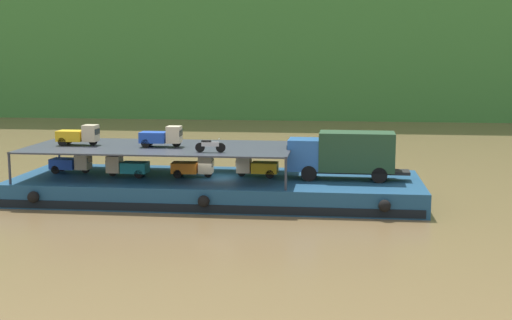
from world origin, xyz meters
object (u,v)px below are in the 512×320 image
object	(u,v)px
mini_truck_upper_stern	(79,135)
mini_truck_upper_mid	(162,136)
covered_lorry	(344,153)
cargo_barge	(217,188)
mini_truck_lower_aft	(127,166)
mini_truck_lower_mid	(193,167)
mini_truck_lower_stern	(72,163)
motorcycle_upper_port	(210,145)
mini_truck_lower_fore	(256,166)

from	to	relation	value
mini_truck_upper_stern	mini_truck_upper_mid	size ratio (longest dim) A/B	1.00
covered_lorry	cargo_barge	bearing A→B (deg)	-178.24
mini_truck_lower_aft	mini_truck_upper_mid	bearing A→B (deg)	6.32
covered_lorry	mini_truck_upper_mid	bearing A→B (deg)	-177.99
mini_truck_lower_mid	mini_truck_lower_stern	bearing A→B (deg)	175.83
mini_truck_upper_stern	mini_truck_lower_aft	bearing A→B (deg)	-7.05
mini_truck_lower_stern	motorcycle_upper_port	bearing A→B (deg)	-15.78
covered_lorry	mini_truck_upper_stern	world-z (taller)	mini_truck_upper_stern
mini_truck_lower_stern	motorcycle_upper_port	distance (m)	10.73
mini_truck_lower_aft	motorcycle_upper_port	size ratio (longest dim) A/B	1.45
covered_lorry	mini_truck_lower_mid	bearing A→B (deg)	-177.97
cargo_barge	motorcycle_upper_port	world-z (taller)	motorcycle_upper_port
mini_truck_upper_stern	motorcycle_upper_port	bearing A→B (deg)	-13.99
mini_truck_lower_aft	motorcycle_upper_port	bearing A→B (deg)	-17.75
mini_truck_lower_stern	mini_truck_upper_mid	world-z (taller)	mini_truck_upper_mid
covered_lorry	mini_truck_lower_stern	size ratio (longest dim) A/B	2.84
cargo_barge	mini_truck_lower_stern	size ratio (longest dim) A/B	9.62
mini_truck_lower_fore	mini_truck_lower_aft	bearing A→B (deg)	-173.58
mini_truck_lower_fore	mini_truck_upper_stern	world-z (taller)	mini_truck_upper_stern
cargo_barge	motorcycle_upper_port	xyz separation A→B (m)	(0.01, -2.34, 3.18)
mini_truck_lower_fore	motorcycle_upper_port	xyz separation A→B (m)	(-2.58, -2.88, 1.74)
mini_truck_lower_stern	mini_truck_upper_stern	distance (m)	2.22
cargo_barge	mini_truck_lower_fore	size ratio (longest dim) A/B	9.65
covered_lorry	mini_truck_upper_mid	distance (m)	12.04
mini_truck_lower_mid	motorcycle_upper_port	world-z (taller)	motorcycle_upper_port
covered_lorry	mini_truck_upper_stern	xyz separation A→B (m)	(-17.74, -0.26, 1.00)
cargo_barge	mini_truck_lower_aft	world-z (taller)	mini_truck_lower_aft
mini_truck_lower_aft	covered_lorry	bearing A→B (deg)	2.72
mini_truck_lower_stern	mini_truck_lower_mid	distance (m)	8.66
mini_truck_lower_mid	mini_truck_upper_mid	size ratio (longest dim) A/B	1.01
cargo_barge	mini_truck_lower_aft	xyz separation A→B (m)	(-5.98, -0.42, 1.44)
cargo_barge	mini_truck_lower_stern	xyz separation A→B (m)	(-10.18, 0.54, 1.44)
mini_truck_lower_fore	motorcycle_upper_port	distance (m)	4.24
cargo_barge	covered_lorry	world-z (taller)	covered_lorry
cargo_barge	mini_truck_lower_stern	world-z (taller)	mini_truck_lower_stern
mini_truck_lower_aft	mini_truck_lower_mid	bearing A→B (deg)	4.25
mini_truck_lower_stern	mini_truck_lower_mid	size ratio (longest dim) A/B	1.00
covered_lorry	mini_truck_lower_mid	distance (m)	9.96
mini_truck_lower_stern	mini_truck_lower_fore	world-z (taller)	same
mini_truck_lower_fore	motorcycle_upper_port	size ratio (longest dim) A/B	1.45
mini_truck_upper_stern	motorcycle_upper_port	distance (m)	9.68
mini_truck_upper_mid	motorcycle_upper_port	xyz separation A→B (m)	(3.64, -2.18, -0.26)
cargo_barge	mini_truck_lower_mid	distance (m)	2.11
mini_truck_lower_stern	mini_truck_lower_fore	size ratio (longest dim) A/B	1.00
covered_lorry	motorcycle_upper_port	world-z (taller)	covered_lorry
mini_truck_lower_stern	mini_truck_lower_fore	distance (m)	12.77
covered_lorry	mini_truck_upper_stern	bearing A→B (deg)	-179.16
mini_truck_lower_stern	mini_truck_upper_stern	size ratio (longest dim) A/B	1.01
mini_truck_lower_mid	cargo_barge	bearing A→B (deg)	3.49
covered_lorry	mini_truck_lower_fore	size ratio (longest dim) A/B	2.85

